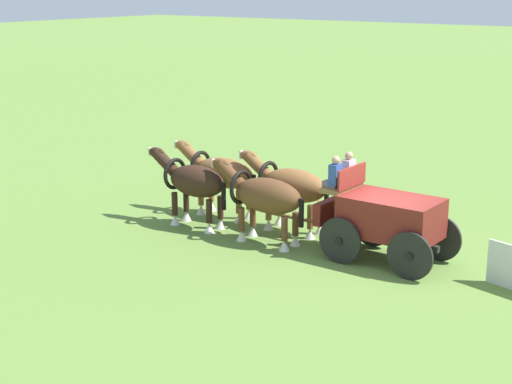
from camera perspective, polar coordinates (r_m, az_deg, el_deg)
The scene contains 6 objects.
ground_plane at distance 21.17m, azimuth 9.52°, elevation -4.95°, with size 220.00×220.00×0.00m, color olive.
show_wagon at distance 20.87m, azimuth 9.26°, elevation -1.77°, with size 5.45×1.94×2.70m.
draft_horse_rear_near at distance 22.01m, azimuth 0.60°, elevation -0.32°, with size 3.17×1.01×2.20m.
draft_horse_rear_off at distance 23.04m, azimuth 2.50°, elevation 0.41°, with size 3.14×1.00×2.22m.
draft_horse_lead_near at distance 23.58m, azimuth -4.52°, elevation 0.71°, with size 2.99×0.97×2.22m.
draft_horse_lead_off at distance 24.55m, azimuth -2.54°, elevation 1.31°, with size 3.21×0.96×2.21m.
Camera 1 is at (-8.71, 17.93, 7.14)m, focal length 55.69 mm.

